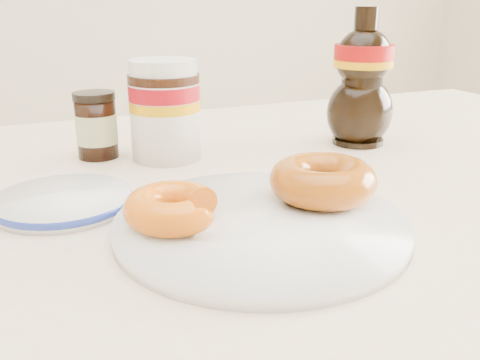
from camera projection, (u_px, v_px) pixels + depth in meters
name	position (u px, v px, depth m)	size (l,w,h in m)	color
dining_table	(265.00, 253.00, 0.64)	(1.40, 0.90, 0.75)	beige
plate	(261.00, 224.00, 0.50)	(0.27, 0.27, 0.01)	white
donut_bitten	(172.00, 208.00, 0.48)	(0.09, 0.09, 0.03)	orange
donut_whole	(323.00, 180.00, 0.54)	(0.11, 0.11, 0.04)	#933309
nutella_jar	(165.00, 106.00, 0.70)	(0.09, 0.09, 0.13)	white
syrup_bottle	(362.00, 78.00, 0.77)	(0.10, 0.08, 0.19)	black
dark_jar	(96.00, 126.00, 0.72)	(0.06, 0.06, 0.09)	black
blue_rim_saucer	(63.00, 201.00, 0.55)	(0.14, 0.14, 0.01)	white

